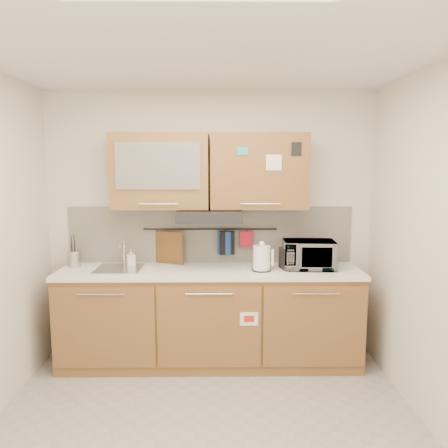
{
  "coord_description": "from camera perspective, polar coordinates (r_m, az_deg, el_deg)",
  "views": [
    {
      "loc": [
        0.09,
        -2.79,
        1.9
      ],
      "look_at": [
        0.13,
        1.05,
        1.37
      ],
      "focal_mm": 35.0,
      "sensor_mm": 36.0,
      "label": 1
    }
  ],
  "objects": [
    {
      "name": "utensil_rail",
      "position": [
        4.29,
        -1.82,
        -0.68
      ],
      "size": [
        1.3,
        0.02,
        0.02
      ],
      "primitive_type": "cylinder",
      "rotation": [
        0.0,
        1.57,
        0.0
      ],
      "color": "black",
      "rests_on": "backsplash"
    },
    {
      "name": "soap_bottle",
      "position": [
        4.29,
        -12.07,
        -4.32
      ],
      "size": [
        0.1,
        0.1,
        0.17
      ],
      "primitive_type": "imported",
      "rotation": [
        0.0,
        0.0,
        0.36
      ],
      "color": "#999999",
      "rests_on": "countertop"
    },
    {
      "name": "kettle",
      "position": [
        4.04,
        4.95,
        -4.57
      ],
      "size": [
        0.2,
        0.18,
        0.28
      ],
      "rotation": [
        0.0,
        0.0,
        -0.01
      ],
      "color": "white",
      "rests_on": "countertop"
    },
    {
      "name": "ceiling",
      "position": [
        2.88,
        -2.6,
        21.92
      ],
      "size": [
        3.2,
        3.2,
        0.0
      ],
      "primitive_type": "plane",
      "rotation": [
        3.14,
        0.0,
        0.0
      ],
      "color": "white",
      "rests_on": "wall_back"
    },
    {
      "name": "range_hood",
      "position": [
        4.07,
        -1.89,
        1.12
      ],
      "size": [
        0.6,
        0.46,
        0.1
      ],
      "primitive_type": "cube",
      "color": "black",
      "rests_on": "upper_cabinets"
    },
    {
      "name": "cutting_board",
      "position": [
        4.35,
        -7.36,
        -3.73
      ],
      "size": [
        0.32,
        0.16,
        0.42
      ],
      "primitive_type": "cube",
      "rotation": [
        0.0,
        0.0,
        -0.43
      ],
      "color": "brown",
      "rests_on": "utensil_rail"
    },
    {
      "name": "utensil_crock",
      "position": [
        4.42,
        -18.98,
        -4.26
      ],
      "size": [
        0.13,
        0.13,
        0.31
      ],
      "rotation": [
        0.0,
        0.0,
        0.03
      ],
      "color": "#B3B2B7",
      "rests_on": "countertop"
    },
    {
      "name": "countertop",
      "position": [
        4.11,
        -1.87,
        -6.19
      ],
      "size": [
        2.82,
        0.62,
        0.04
      ],
      "primitive_type": "cube",
      "color": "white",
      "rests_on": "base_cabinet"
    },
    {
      "name": "backsplash",
      "position": [
        4.34,
        -1.8,
        -1.39
      ],
      "size": [
        2.8,
        0.02,
        0.56
      ],
      "primitive_type": "cube",
      "color": "silver",
      "rests_on": "countertop"
    },
    {
      "name": "base_cabinet",
      "position": [
        4.26,
        -1.84,
        -12.65
      ],
      "size": [
        2.8,
        0.64,
        0.88
      ],
      "color": "olive",
      "rests_on": "floor"
    },
    {
      "name": "floor",
      "position": [
        3.38,
        -2.3,
        -26.31
      ],
      "size": [
        3.2,
        3.2,
        0.0
      ],
      "primitive_type": "plane",
      "color": "#9E9993",
      "rests_on": "ground"
    },
    {
      "name": "upper_cabinets",
      "position": [
        4.12,
        -1.96,
        6.92
      ],
      "size": [
        1.82,
        0.37,
        0.7
      ],
      "color": "olive",
      "rests_on": "wall_back"
    },
    {
      "name": "oven_mitt",
      "position": [
        4.3,
        0.06,
        -2.47
      ],
      "size": [
        0.14,
        0.09,
        0.23
      ],
      "primitive_type": "cube",
      "rotation": [
        0.0,
        0.0,
        -0.41
      ],
      "color": "navy",
      "rests_on": "utensil_rail"
    },
    {
      "name": "wall_back",
      "position": [
        4.34,
        -1.81,
        -0.06
      ],
      "size": [
        3.2,
        0.0,
        3.2
      ],
      "primitive_type": "plane",
      "rotation": [
        1.57,
        0.0,
        0.0
      ],
      "color": "silver",
      "rests_on": "ground"
    },
    {
      "name": "toaster",
      "position": [
        4.17,
        9.22,
        -4.39
      ],
      "size": [
        0.29,
        0.23,
        0.2
      ],
      "rotation": [
        0.0,
        0.0,
        0.3
      ],
      "color": "black",
      "rests_on": "countertop"
    },
    {
      "name": "microwave",
      "position": [
        4.19,
        11.02,
        -3.95
      ],
      "size": [
        0.49,
        0.35,
        0.26
      ],
      "primitive_type": "imported",
      "rotation": [
        0.0,
        0.0,
        -0.05
      ],
      "color": "#999999",
      "rests_on": "countertop"
    },
    {
      "name": "pot_holder",
      "position": [
        4.3,
        2.91,
        -2.0
      ],
      "size": [
        0.13,
        0.04,
        0.16
      ],
      "primitive_type": "cube",
      "rotation": [
        0.0,
        0.0,
        0.18
      ],
      "color": "#B6182D",
      "rests_on": "utensil_rail"
    },
    {
      "name": "sink",
      "position": [
        4.23,
        -13.51,
        -5.68
      ],
      "size": [
        0.42,
        0.4,
        0.26
      ],
      "color": "silver",
      "rests_on": "countertop"
    },
    {
      "name": "dark_pouch",
      "position": [
        4.3,
        0.39,
        -2.5
      ],
      "size": [
        0.15,
        0.06,
        0.23
      ],
      "primitive_type": "cube",
      "rotation": [
        0.0,
        0.0,
        0.09
      ],
      "color": "black",
      "rests_on": "utensil_rail"
    }
  ]
}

